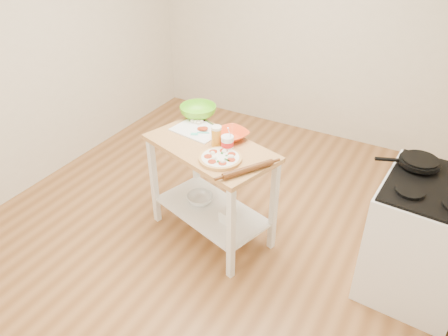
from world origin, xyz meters
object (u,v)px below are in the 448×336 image
at_px(prep_island, 211,173).
at_px(orange_bowl, 231,135).
at_px(yogurt_tub, 227,143).
at_px(gas_stove, 422,238).
at_px(cutting_board, 198,129).
at_px(spatula, 199,133).
at_px(knife, 204,120).
at_px(shelf_bin, 228,216).
at_px(rolling_pin, 248,170).
at_px(green_bowl, 198,111).
at_px(beer_pint, 216,136).
at_px(pizza, 221,158).
at_px(shelf_glass_bowl, 200,199).
at_px(skillet, 419,162).

bearing_deg(prep_island, orange_bowl, 65.37).
bearing_deg(orange_bowl, yogurt_tub, -70.16).
relative_size(gas_stove, orange_bowl, 4.20).
bearing_deg(orange_bowl, cutting_board, -177.98).
bearing_deg(spatula, knife, 84.86).
xyz_separation_m(cutting_board, yogurt_tub, (0.37, -0.16, 0.05)).
bearing_deg(orange_bowl, shelf_bin, -65.98).
bearing_deg(rolling_pin, green_bowl, 143.13).
bearing_deg(knife, gas_stove, 17.71).
relative_size(orange_bowl, shelf_bin, 2.44).
distance_m(gas_stove, cutting_board, 1.92).
bearing_deg(green_bowl, knife, -33.10).
distance_m(spatula, green_bowl, 0.35).
height_order(spatula, green_bowl, green_bowl).
height_order(knife, beer_pint, beer_pint).
height_order(orange_bowl, yogurt_tub, yogurt_tub).
xyz_separation_m(gas_stove, spatula, (-1.82, -0.12, 0.44)).
bearing_deg(spatula, pizza, -61.95).
height_order(pizza, shelf_glass_bowl, pizza).
xyz_separation_m(shelf_glass_bowl, shelf_bin, (0.34, -0.11, 0.02)).
height_order(green_bowl, shelf_glass_bowl, green_bowl).
relative_size(spatula, shelf_glass_bowl, 0.58).
height_order(rolling_pin, shelf_bin, rolling_pin).
height_order(skillet, rolling_pin, skillet).
relative_size(prep_island, pizza, 3.65).
bearing_deg(cutting_board, prep_island, -29.40).
relative_size(shelf_glass_bowl, shelf_bin, 2.15).
height_order(gas_stove, shelf_glass_bowl, gas_stove).
distance_m(skillet, knife, 1.74).
height_order(skillet, pizza, skillet).
relative_size(prep_island, beer_pint, 7.18).
xyz_separation_m(gas_stove, green_bowl, (-2.01, 0.17, 0.48)).
bearing_deg(cutting_board, spatula, -44.01).
xyz_separation_m(green_bowl, rolling_pin, (0.79, -0.59, -0.03)).
bearing_deg(prep_island, skillet, 15.78).
distance_m(orange_bowl, shelf_bin, 0.68).
height_order(pizza, spatula, pizza).
xyz_separation_m(cutting_board, rolling_pin, (0.65, -0.37, 0.02)).
height_order(skillet, shelf_bin, skillet).
xyz_separation_m(gas_stove, yogurt_tub, (-1.50, -0.22, 0.49)).
xyz_separation_m(skillet, beer_pint, (-1.44, -0.39, 0.01)).
xyz_separation_m(knife, green_bowl, (-0.11, 0.07, 0.03)).
distance_m(skillet, beer_pint, 1.49).
bearing_deg(yogurt_tub, shelf_glass_bowl, 173.55).
xyz_separation_m(pizza, cutting_board, (-0.40, 0.32, -0.01)).
distance_m(gas_stove, skillet, 0.56).
height_order(skillet, beer_pint, beer_pint).
bearing_deg(gas_stove, prep_island, -168.58).
bearing_deg(cutting_board, green_bowl, 130.23).
relative_size(skillet, shelf_bin, 4.03).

